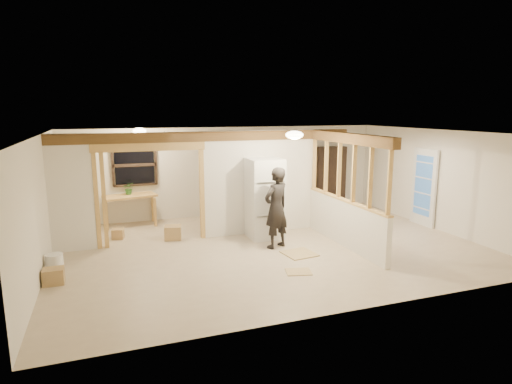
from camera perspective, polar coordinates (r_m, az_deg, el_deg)
name	(u,v)px	position (r m, az deg, el deg)	size (l,w,h in m)	color
floor	(271,247)	(9.51, 1.96, -7.36)	(9.00, 6.50, 0.01)	#C3AF91
ceiling	(271,133)	(9.05, 2.07, 7.88)	(9.00, 6.50, 0.01)	white
wall_back	(229,171)	(12.24, -3.60, 2.78)	(9.00, 0.01, 2.50)	silver
wall_front	(353,231)	(6.37, 12.87, -5.10)	(9.00, 0.01, 2.50)	silver
wall_left	(39,207)	(8.65, -26.93, -1.81)	(0.01, 6.50, 2.50)	silver
wall_right	(438,180)	(11.61, 23.14, 1.47)	(0.01, 6.50, 2.50)	silver
partition_left_stub	(71,193)	(9.78, -23.47, -0.18)	(0.90, 0.12, 2.50)	silver
partition_center	(260,182)	(10.37, 0.60, 1.33)	(2.80, 0.12, 2.50)	silver
doorway_frame	(151,195)	(9.82, -13.78, -0.42)	(2.46, 0.14, 2.20)	tan
header_beam_back	(211,136)	(9.89, -5.97, 7.39)	(7.00, 0.18, 0.22)	brown
header_beam_right	(348,138)	(9.42, 12.14, 7.03)	(0.18, 3.30, 0.22)	brown
pony_wall	(344,223)	(9.72, 11.69, -4.09)	(0.12, 3.20, 1.00)	silver
stud_partition	(346,171)	(9.49, 11.96, 2.69)	(0.14, 3.20, 1.32)	tan
window_back	(135,165)	(11.68, -15.88, 3.48)	(1.12, 0.10, 1.10)	black
french_door	(424,187)	(11.89, 21.47, 0.58)	(0.12, 0.86, 2.00)	white
ceiling_dome_main	(294,135)	(8.71, 5.14, 7.59)	(0.36, 0.36, 0.16)	#FFEABF
ceiling_dome_util	(139,131)	(10.74, -15.28, 7.88)	(0.32, 0.32, 0.14)	#FFEABF
hanging_bulb	(165,145)	(10.12, -12.04, 6.15)	(0.07, 0.07, 0.07)	#FFD88C
refrigerator	(265,198)	(10.01, 1.16, -0.85)	(0.77, 0.75, 1.87)	silver
woman	(276,208)	(9.26, 2.71, -2.13)	(0.65, 0.42, 1.78)	black
work_table	(131,210)	(11.58, -16.38, -2.36)	(1.30, 0.65, 0.82)	tan
potted_plant	(129,188)	(11.56, -16.58, 0.49)	(0.29, 0.25, 0.32)	#35782D
shop_vac	(69,232)	(10.61, -23.67, -4.87)	(0.40, 0.40, 0.52)	#A62312
bookshelf	(330,177)	(13.28, 9.82, 1.93)	(0.94, 0.31, 1.88)	black
bucket	(55,264)	(8.76, -25.25, -8.71)	(0.30, 0.30, 0.38)	white
box_util_a	(173,233)	(10.19, -11.02, -5.33)	(0.38, 0.32, 0.32)	#A78451
box_util_b	(118,234)	(10.57, -17.93, -5.32)	(0.26, 0.26, 0.24)	#A78451
box_front	(53,276)	(8.33, -25.39, -10.12)	(0.34, 0.28, 0.28)	#A78451
floor_panel_near	(299,254)	(9.10, 5.79, -8.17)	(0.62, 0.62, 0.02)	tan
floor_panel_far	(298,272)	(8.14, 5.68, -10.53)	(0.47, 0.37, 0.01)	tan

